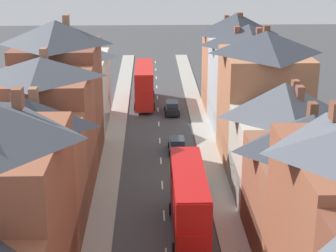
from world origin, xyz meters
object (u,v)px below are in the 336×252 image
at_px(double_decker_bus_lead, 189,201).
at_px(car_near_silver, 172,107).
at_px(car_near_blue, 177,145).
at_px(double_decker_bus_mid_street, 144,84).
at_px(car_parked_right_a, 197,184).

relative_size(double_decker_bus_lead, car_near_silver, 2.35).
bearing_deg(car_near_blue, car_near_silver, 90.00).
relative_size(double_decker_bus_mid_street, car_near_silver, 2.35).
xyz_separation_m(car_near_blue, car_near_silver, (0.00, 13.82, 0.04)).
distance_m(double_decker_bus_mid_street, car_near_blue, 18.87).
height_order(double_decker_bus_mid_street, car_near_silver, double_decker_bus_mid_street).
distance_m(double_decker_bus_mid_street, car_near_silver, 6.16).
xyz_separation_m(car_near_blue, car_parked_right_a, (1.30, -9.99, -0.00)).
bearing_deg(car_near_silver, car_near_blue, -90.00).
distance_m(car_near_blue, car_near_silver, 13.82).
relative_size(double_decker_bus_lead, double_decker_bus_mid_street, 1.00).
bearing_deg(double_decker_bus_mid_street, double_decker_bus_lead, -84.29).
distance_m(car_near_blue, car_parked_right_a, 10.07).
height_order(double_decker_bus_mid_street, car_near_blue, double_decker_bus_mid_street).
height_order(double_decker_bus_mid_street, car_parked_right_a, double_decker_bus_mid_street).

